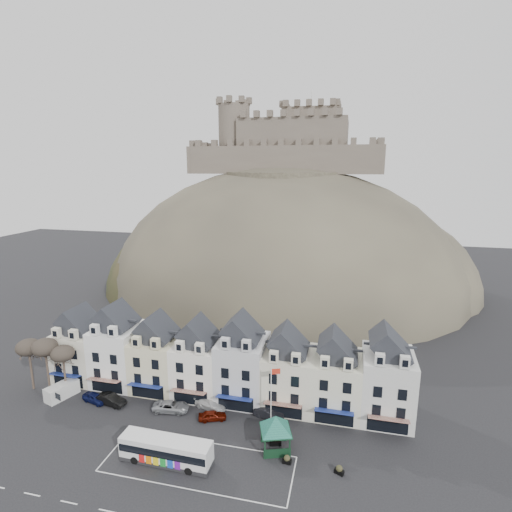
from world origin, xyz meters
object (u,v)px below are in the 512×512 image
Objects in this scene: red_buoy at (275,435)px; car_charcoal at (269,413)px; car_white at (210,404)px; car_maroon at (212,416)px; flagpole at (272,393)px; car_navy at (95,398)px; car_silver at (171,406)px; bus_shelter at (276,424)px; white_van at (62,391)px; car_black at (111,400)px; bus at (166,449)px.

red_buoy is 5.08m from car_charcoal.
car_white is at bearing 154.12° from red_buoy.
red_buoy is at bearing -126.51° from car_maroon.
flagpole reaches higher than car_navy.
car_navy reaches higher than car_maroon.
car_silver is at bearing 108.72° from car_charcoal.
bus_shelter is 12.70m from car_white.
white_van is 1.08× the size of car_black.
car_black is at bearing -178.71° from flagpole.
car_maroon is at bearing -103.53° from car_silver.
car_navy is 25.71m from car_charcoal.
bus_shelter is 4.69m from flagpole.
car_white is (5.20, 1.94, -0.02)m from car_silver.
car_black reaches higher than car_navy.
car_black is 14.62m from car_white.
bus is 5.01× the size of red_buoy.
bus is at bearing 142.89° from car_maroon.
red_buoy is 0.43× the size of white_van.
bus reaches higher than white_van.
flagpole is 1.73× the size of car_silver.
car_navy is 1.06× the size of car_maroon.
car_navy is at bearing 68.97° from car_maroon.
red_buoy is 27.53m from car_navy.
flagpole reaches higher than bus.
car_white is at bearing 130.81° from bus_shelter.
car_black is at bearing 114.82° from car_white.
car_black is (-13.06, 8.82, -0.94)m from bus.
flagpole reaches higher than car_maroon.
car_charcoal is (31.19, 2.19, -0.37)m from white_van.
bus is 2.20× the size of car_silver.
bus reaches higher than red_buoy.
red_buoy is at bearing -80.88° from car_navy.
car_maroon is (6.40, -0.56, -0.06)m from car_silver.
red_buoy reaches higher than car_silver.
car_black reaches higher than car_charcoal.
car_black is (8.18, 0.00, -0.30)m from white_van.
bus_shelter is at bearing -89.61° from car_black.
bus_shelter reaches higher than car_navy.
flagpole is 2.27× the size of car_maroon.
flagpole is 32.15m from white_van.
car_silver is (-15.87, 4.31, -2.86)m from bus_shelter.
flagpole is at bearing -98.63° from car_silver.
flagpole is at bearing -86.91° from car_white.
bus is 9.24m from car_maroon.
car_navy is 0.96× the size of car_charcoal.
car_silver is at bearing 168.74° from red_buoy.
flagpole is 10.44m from car_white.
bus_shelter is (12.01, 5.07, 1.86)m from bus.
car_maroon is at bearing -81.10° from car_black.
car_navy is (-15.66, 8.82, -1.02)m from bus.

